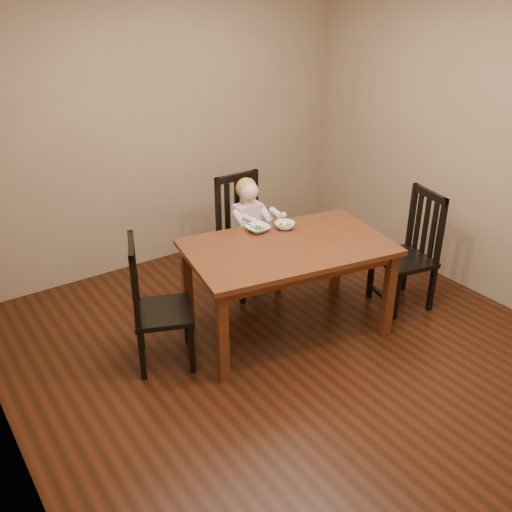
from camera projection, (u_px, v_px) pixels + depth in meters
room at (289, 186)px, 3.89m from camera, size 4.01×4.01×2.71m
dining_table at (288, 255)px, 4.43m from camera, size 1.70×1.20×0.78m
chair_child at (246, 236)px, 5.16m from camera, size 0.46×0.44×1.07m
chair_left at (155, 306)px, 4.14m from camera, size 0.55×0.56×1.01m
chair_right at (409, 252)px, 4.90m from camera, size 0.51×0.53×1.04m
toddler at (249, 224)px, 5.06m from camera, size 0.32×0.41×0.56m
bowl_peas at (258, 228)px, 4.60m from camera, size 0.19×0.19×0.05m
bowl_veg at (285, 225)px, 4.65m from camera, size 0.19×0.19×0.05m
fork at (254, 228)px, 4.56m from camera, size 0.08×0.11×0.05m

